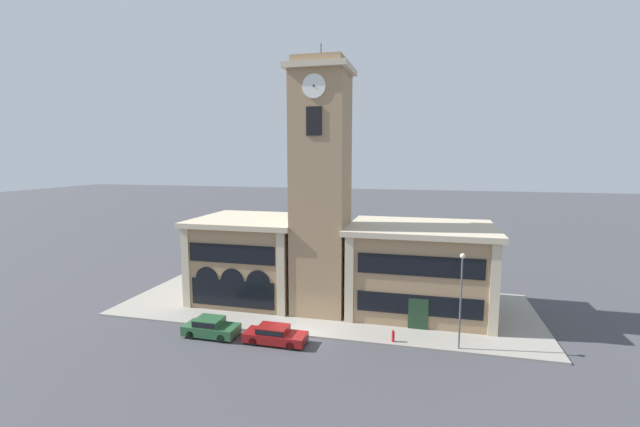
% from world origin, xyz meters
% --- Properties ---
extents(ground_plane, '(300.00, 300.00, 0.00)m').
position_xyz_m(ground_plane, '(0.00, 0.00, 0.00)').
color(ground_plane, '#424247').
extents(sidewalk_kerb, '(36.06, 14.12, 0.15)m').
position_xyz_m(sidewalk_kerb, '(0.00, 7.06, 0.07)').
color(sidewalk_kerb, gray).
rests_on(sidewalk_kerb, ground_plane).
extents(clock_tower, '(5.11, 5.11, 22.36)m').
position_xyz_m(clock_tower, '(-0.00, 5.53, 10.63)').
color(clock_tower, '#9E7F5B').
rests_on(clock_tower, ground_plane).
extents(town_hall_left_wing, '(10.17, 9.49, 7.67)m').
position_xyz_m(town_hall_left_wing, '(-7.24, 7.69, 3.87)').
color(town_hall_left_wing, '#9E7F5B').
rests_on(town_hall_left_wing, ground_plane).
extents(town_hall_right_wing, '(12.22, 9.49, 7.57)m').
position_xyz_m(town_hall_right_wing, '(8.27, 7.69, 3.81)').
color(town_hall_right_wing, '#9E7F5B').
rests_on(town_hall_right_wing, ground_plane).
extents(parked_car_near, '(4.06, 1.93, 1.39)m').
position_xyz_m(parked_car_near, '(-6.76, -1.51, 0.73)').
color(parked_car_near, '#285633').
rests_on(parked_car_near, ground_plane).
extents(parked_car_mid, '(4.52, 1.80, 1.28)m').
position_xyz_m(parked_car_mid, '(-1.69, -1.51, 0.67)').
color(parked_car_mid, maroon).
rests_on(parked_car_mid, ground_plane).
extents(street_lamp, '(0.36, 0.36, 6.74)m').
position_xyz_m(street_lamp, '(11.09, 0.47, 4.48)').
color(street_lamp, '#4C4C51').
rests_on(street_lamp, sidewalk_kerb).
extents(fire_hydrant, '(0.22, 0.22, 0.87)m').
position_xyz_m(fire_hydrant, '(6.59, 0.50, 0.57)').
color(fire_hydrant, red).
rests_on(fire_hydrant, sidewalk_kerb).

